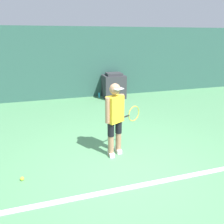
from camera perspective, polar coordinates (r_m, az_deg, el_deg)
ground_plane at (r=4.35m, az=3.01°, el=-14.23°), size 24.00×24.00×0.00m
back_wall at (r=8.92m, az=-8.61°, el=12.44°), size 24.00×0.10×2.75m
court_baseline at (r=3.90m, az=6.09°, el=-18.77°), size 21.60×0.10×0.01m
tennis_player at (r=4.44m, az=0.91°, el=-1.22°), size 0.91×0.54×1.53m
tennis_ball at (r=4.30m, az=-22.43°, el=-15.79°), size 0.07×0.07×0.07m
covered_chair at (r=8.90m, az=0.47°, el=6.82°), size 0.85×0.72×1.02m
water_bottle at (r=9.01m, az=-3.36°, el=4.47°), size 0.07×0.07×0.23m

